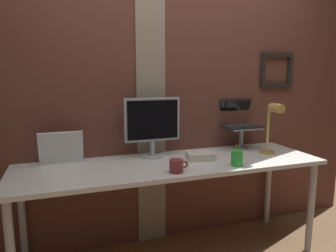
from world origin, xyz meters
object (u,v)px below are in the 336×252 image
(laptop, at_px, (238,118))
(pen_cup, at_px, (237,158))
(whiteboard_panel, at_px, (61,148))
(desk_lamp, at_px, (273,123))
(coffee_mug, at_px, (177,166))
(monitor, at_px, (152,123))

(laptop, height_order, pen_cup, laptop)
(whiteboard_panel, bearing_deg, desk_lamp, -10.50)
(laptop, height_order, coffee_mug, laptop)
(monitor, relative_size, laptop, 1.43)
(monitor, height_order, pen_cup, monitor)
(laptop, height_order, desk_lamp, laptop)
(laptop, distance_m, coffee_mug, 0.92)
(coffee_mug, bearing_deg, monitor, 95.22)
(laptop, xyz_separation_m, whiteboard_panel, (-1.45, -0.03, -0.14))
(monitor, xyz_separation_m, whiteboard_panel, (-0.66, 0.04, -0.15))
(whiteboard_panel, xyz_separation_m, desk_lamp, (1.56, -0.29, 0.14))
(monitor, relative_size, coffee_mug, 3.56)
(pen_cup, bearing_deg, desk_lamp, 22.30)
(monitor, distance_m, desk_lamp, 0.93)
(monitor, relative_size, pen_cup, 2.93)
(laptop, bearing_deg, pen_cup, -121.51)
(coffee_mug, bearing_deg, pen_cup, 0.01)
(laptop, xyz_separation_m, coffee_mug, (-0.75, -0.49, -0.21))
(whiteboard_panel, distance_m, coffee_mug, 0.84)
(desk_lamp, bearing_deg, pen_cup, -157.70)
(desk_lamp, relative_size, coffee_mug, 3.21)
(coffee_mug, bearing_deg, desk_lamp, 11.15)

